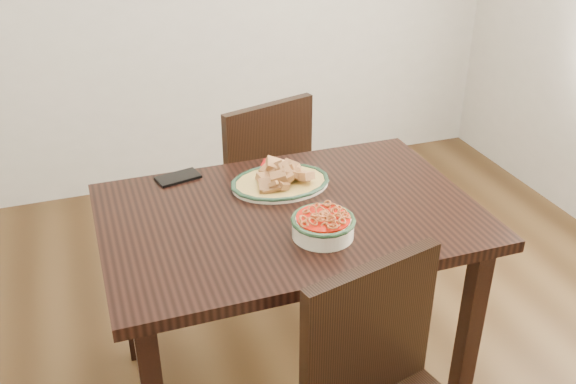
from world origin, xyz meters
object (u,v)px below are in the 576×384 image
object	(u,v)px
fish_plate	(280,174)
noodle_bowl	(323,224)
smartphone	(178,177)
dining_table	(290,235)
chair_far	(256,180)

from	to	relation	value
fish_plate	noodle_bowl	size ratio (longest dim) A/B	1.73
smartphone	dining_table	bearing A→B (deg)	-61.91
chair_far	noodle_bowl	size ratio (longest dim) A/B	4.45
dining_table	smartphone	bearing A→B (deg)	131.03
dining_table	chair_far	bearing A→B (deg)	82.78
fish_plate	dining_table	bearing A→B (deg)	-98.62
chair_far	smartphone	xyz separation A→B (m)	(-0.39, -0.35, 0.26)
dining_table	fish_plate	distance (m)	0.23
fish_plate	noodle_bowl	bearing A→B (deg)	-87.10
fish_plate	smartphone	distance (m)	0.37
dining_table	smartphone	xyz separation A→B (m)	(-0.30, 0.35, 0.10)
dining_table	chair_far	xyz separation A→B (m)	(0.09, 0.70, -0.15)
dining_table	noodle_bowl	bearing A→B (deg)	-75.71
dining_table	chair_far	world-z (taller)	chair_far
smartphone	noodle_bowl	bearing A→B (deg)	-69.35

